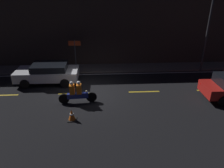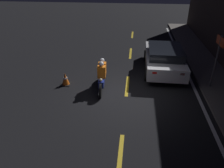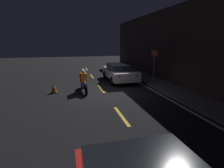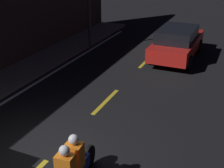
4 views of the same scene
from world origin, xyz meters
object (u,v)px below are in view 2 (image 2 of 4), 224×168
at_px(sedan_white, 164,58).
at_px(motorcycle, 102,75).
at_px(traffic_cone_near, 65,79).
at_px(shop_sign, 218,52).

xyz_separation_m(sedan_white, motorcycle, (2.24, -3.02, -0.10)).
xyz_separation_m(sedan_white, traffic_cone_near, (2.15, -4.81, -0.45)).
relative_size(sedan_white, traffic_cone_near, 7.05).
height_order(traffic_cone_near, shop_sign, shop_sign).
bearing_deg(traffic_cone_near, motorcycle, 86.88).
relative_size(traffic_cone_near, shop_sign, 0.25).
distance_m(motorcycle, traffic_cone_near, 1.83).
bearing_deg(shop_sign, motorcycle, -84.28).
xyz_separation_m(sedan_white, shop_sign, (1.74, 2.01, 1.05)).
distance_m(traffic_cone_near, shop_sign, 7.00).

